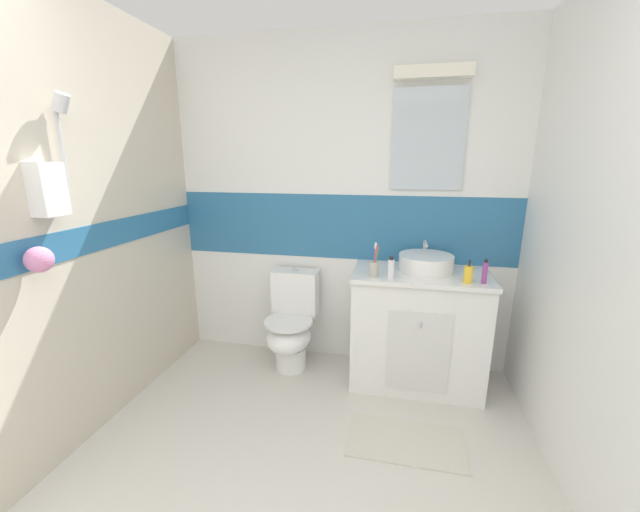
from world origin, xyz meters
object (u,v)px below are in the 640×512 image
at_px(sink_basin, 426,262).
at_px(soap_dispenser, 468,274).
at_px(toothpaste_tube_upright, 485,272).
at_px(deodorant_spray_can, 391,268).
at_px(toothbrush_cup, 374,267).
at_px(toilet, 291,324).

distance_m(sink_basin, soap_dispenser, 0.33).
height_order(soap_dispenser, toothpaste_tube_upright, toothpaste_tube_upright).
bearing_deg(sink_basin, deodorant_spray_can, -135.01).
relative_size(toothbrush_cup, deodorant_spray_can, 1.56).
bearing_deg(sink_basin, toothbrush_cup, -149.64).
bearing_deg(sink_basin, toothpaste_tube_upright, -31.25).
bearing_deg(deodorant_spray_can, toothpaste_tube_upright, 2.55).
height_order(sink_basin, toothbrush_cup, toothbrush_cup).
xyz_separation_m(toilet, toothbrush_cup, (0.64, -0.17, 0.55)).
xyz_separation_m(toilet, deodorant_spray_can, (0.75, -0.20, 0.56)).
height_order(soap_dispenser, deodorant_spray_can, same).
distance_m(sink_basin, toilet, 1.13).
xyz_separation_m(sink_basin, soap_dispenser, (0.25, -0.21, -0.01)).
bearing_deg(soap_dispenser, toothpaste_tube_upright, 2.86).
distance_m(toilet, soap_dispenser, 1.36).
xyz_separation_m(sink_basin, toothbrush_cup, (-0.35, -0.20, 0.00)).
bearing_deg(toothbrush_cup, toothpaste_tube_upright, -0.54).
xyz_separation_m(sink_basin, toothpaste_tube_upright, (0.34, -0.21, 0.01)).
relative_size(sink_basin, toothpaste_tube_upright, 2.67).
xyz_separation_m(toothbrush_cup, soap_dispenser, (0.59, -0.01, -0.01)).
bearing_deg(soap_dispenser, sink_basin, 139.13).
bearing_deg(sink_basin, soap_dispenser, -40.87).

